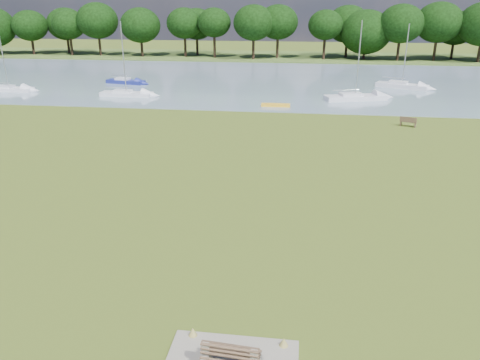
# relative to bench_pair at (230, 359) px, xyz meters

# --- Properties ---
(ground) EXTENTS (220.00, 220.00, 0.00)m
(ground) POSITION_rel_bench_pair_xyz_m (0.00, 14.00, -0.50)
(ground) COLOR brown
(river) EXTENTS (220.00, 40.00, 0.10)m
(river) POSITION_rel_bench_pair_xyz_m (0.00, 56.00, -0.50)
(river) COLOR slate
(river) RESTS_ON ground
(far_bank) EXTENTS (220.00, 20.00, 0.40)m
(far_bank) POSITION_rel_bench_pair_xyz_m (0.00, 86.00, -0.50)
(far_bank) COLOR #4C6626
(far_bank) RESTS_ON ground
(bench_pair) EXTENTS (1.89, 1.21, 0.98)m
(bench_pair) POSITION_rel_bench_pair_xyz_m (0.00, 0.00, 0.00)
(bench_pair) COLOR gray
(bench_pair) RESTS_ON concrete_pad
(riverbank_bench) EXTENTS (1.53, 0.98, 0.91)m
(riverbank_bench) POSITION_rel_bench_pair_xyz_m (11.49, 31.92, -0.04)
(riverbank_bench) COLOR brown
(riverbank_bench) RESTS_ON ground
(kayak) EXTENTS (3.11, 0.73, 0.31)m
(kayak) POSITION_rel_bench_pair_xyz_m (-0.97, 38.73, -0.29)
(kayak) COLOR gold
(kayak) RESTS_ON river
(tree_line) EXTENTS (152.70, 8.66, 10.48)m
(tree_line) POSITION_rel_bench_pair_xyz_m (6.06, 82.00, 5.73)
(tree_line) COLOR black
(tree_line) RESTS_ON far_bank
(sailboat_1) EXTENTS (6.18, 1.77, 8.31)m
(sailboat_1) POSITION_rel_bench_pair_xyz_m (-34.96, 43.36, -0.02)
(sailboat_1) COLOR silver
(sailboat_1) RESTS_ON river
(sailboat_2) EXTENTS (6.26, 1.94, 8.31)m
(sailboat_2) POSITION_rel_bench_pair_xyz_m (-19.11, 42.31, -0.03)
(sailboat_2) COLOR silver
(sailboat_2) RESTS_ON river
(sailboat_3) EXTENTS (7.28, 3.92, 8.71)m
(sailboat_3) POSITION_rel_bench_pair_xyz_m (7.81, 43.47, 0.04)
(sailboat_3) COLOR silver
(sailboat_3) RESTS_ON river
(sailboat_4) EXTENTS (5.58, 2.54, 8.16)m
(sailboat_4) POSITION_rel_bench_pair_xyz_m (-22.39, 50.84, 0.02)
(sailboat_4) COLOR navy
(sailboat_4) RESTS_ON river
(sailboat_5) EXTENTS (6.67, 4.34, 8.00)m
(sailboat_5) POSITION_rel_bench_pair_xyz_m (14.59, 52.31, 0.06)
(sailboat_5) COLOR silver
(sailboat_5) RESTS_ON river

